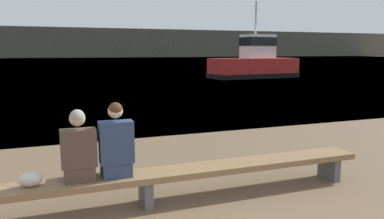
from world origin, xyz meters
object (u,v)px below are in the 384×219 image
Objects in this scene: bench_main at (146,179)px; tugboat_red at (254,64)px; person_left at (79,151)px; person_right at (116,146)px; shopping_bag at (30,179)px.

tugboat_red reaches higher than bench_main.
bench_main is at bearing 141.69° from tugboat_red.
person_right reaches higher than person_left.
person_right is at bearing 140.97° from tugboat_red.
person_right is at bearing 179.41° from bench_main.
person_right is (-0.39, 0.00, 0.51)m from bench_main.
bench_main is 1.47m from shopping_bag.
bench_main is 23.57× the size of shopping_bag.
shopping_bag is 0.04× the size of tugboat_red.
shopping_bag is at bearing -179.14° from person_left.
tugboat_red is (15.58, 21.57, 0.52)m from shopping_bag.
person_right is (0.48, -0.00, 0.03)m from person_left.
person_left is 0.67m from shopping_bag.
person_left is 3.22× the size of shopping_bag.
tugboat_red is at bearing 56.07° from person_right.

